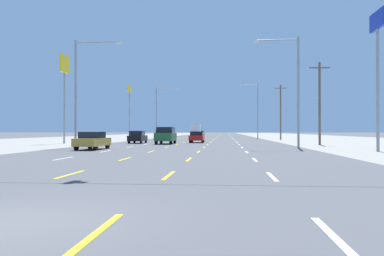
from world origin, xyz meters
name	(u,v)px	position (x,y,z in m)	size (l,w,h in m)	color
ground_plane	(205,139)	(0.00, 66.00, 0.00)	(572.00, 572.00, 0.00)	#4C4C4F
lot_apron_left	(77,139)	(-24.75, 66.00, 0.00)	(28.00, 440.00, 0.01)	gray
lot_apron_right	(341,139)	(24.75, 66.00, 0.00)	(28.00, 440.00, 0.01)	gray
lane_markings	(212,136)	(0.00, 104.50, 0.01)	(10.64, 227.60, 0.01)	white
signal_span_wire	(116,38)	(-0.73, 9.11, 5.32)	(25.17, 0.53, 9.38)	brown
sedan_far_left_nearest	(93,140)	(-7.19, 24.75, 0.76)	(1.80, 4.50, 1.46)	#B28C33
suv_inner_left_near	(166,135)	(-3.25, 38.74, 1.03)	(1.98, 4.90, 1.98)	#235B2D
hatchback_far_left_mid	(138,137)	(-7.12, 40.87, 0.78)	(1.72, 3.90, 1.54)	black
sedan_center_turn_midfar	(197,137)	(0.03, 44.08, 0.76)	(1.80, 4.50, 1.46)	red
sedan_far_left_far	(161,135)	(-7.06, 58.44, 0.76)	(1.80, 4.50, 1.46)	maroon
box_truck_inner_left_farther	(196,130)	(-3.65, 91.12, 1.84)	(2.40, 7.20, 3.23)	#235B2D
hatchback_inner_left_farthest	(201,133)	(-3.64, 114.02, 0.78)	(1.72, 3.90, 1.54)	red
pole_sign_left_row_1	(64,75)	(-15.81, 39.20, 8.33)	(0.24, 2.38, 10.77)	gray
pole_sign_left_row_2	(129,99)	(-15.16, 68.69, 7.85)	(0.24, 2.42, 10.49)	gray
pole_sign_right_row_0	(378,44)	(15.07, 23.71, 8.03)	(0.24, 2.62, 10.50)	gray
streetlight_left_row_0	(80,85)	(-9.70, 28.55, 5.81)	(4.44, 0.26, 9.99)	gray
streetlight_right_row_0	(294,84)	(9.76, 28.55, 5.70)	(4.03, 0.26, 9.87)	gray
streetlight_left_row_1	(159,109)	(-9.65, 70.71, 5.98)	(4.77, 0.26, 10.26)	gray
streetlight_right_row_1	(256,107)	(9.83, 70.71, 6.17)	(3.70, 0.26, 10.86)	gray
utility_pole_right_row_0	(320,102)	(14.05, 37.21, 4.73)	(2.20, 0.26, 9.08)	brown
utility_pole_right_row_1	(281,111)	(13.89, 65.83, 5.19)	(2.20, 0.26, 9.99)	brown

